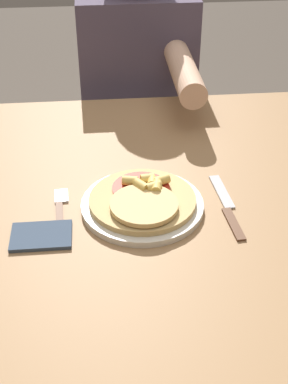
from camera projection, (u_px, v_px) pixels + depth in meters
The scene contains 7 objects.
dining_table at pixel (142, 243), 1.16m from camera, with size 1.00×0.99×0.74m.
plate at pixel (144, 205), 1.08m from camera, with size 0.25×0.25×0.01m.
pizza at pixel (145, 199), 1.07m from camera, with size 0.22×0.22×0.04m.
fork at pixel (60, 211), 1.07m from camera, with size 0.03×0.18×0.00m.
knife at pixel (227, 207), 1.08m from camera, with size 0.03×0.22×0.00m.
napkin at pixel (41, 236), 1.01m from camera, with size 0.11×0.08×0.01m.
person_diner at pixel (138, 91), 1.70m from camera, with size 0.35×0.52×1.17m.
Camera 1 is at (-0.08, -0.88, 1.40)m, focal length 50.00 mm.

